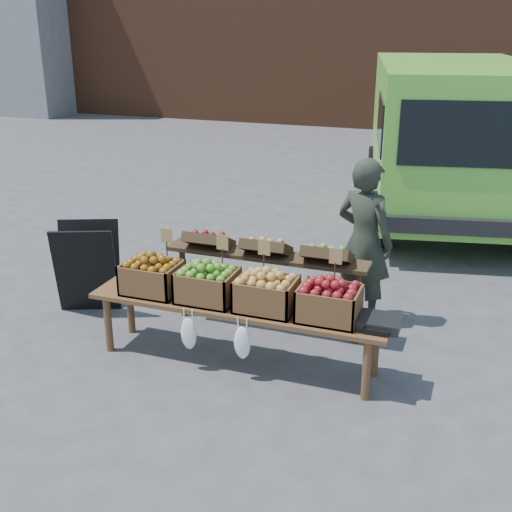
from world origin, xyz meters
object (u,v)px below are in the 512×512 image
at_px(display_bench, 237,334).
at_px(crate_russet_pears, 207,286).
at_px(delivery_van, 449,142).
at_px(vendor, 364,242).
at_px(weighing_scale, 380,322).
at_px(crate_green_apples, 329,304).
at_px(crate_red_apples, 266,294).
at_px(chalkboard_sign, 88,267).
at_px(crate_golden_apples, 152,278).
at_px(back_table, 266,281).

height_order(display_bench, crate_russet_pears, crate_russet_pears).
distance_m(delivery_van, vendor, 4.18).
xyz_separation_m(delivery_van, weighing_scale, (-0.10, -5.39, -0.55)).
height_order(crate_green_apples, weighing_scale, crate_green_apples).
bearing_deg(vendor, crate_green_apples, 109.07).
bearing_deg(crate_green_apples, crate_red_apples, 180.00).
bearing_deg(chalkboard_sign, crate_green_apples, -33.31).
distance_m(crate_golden_apples, crate_russet_pears, 0.55).
distance_m(crate_golden_apples, crate_green_apples, 1.65).
height_order(vendor, back_table, vendor).
distance_m(delivery_van, crate_russet_pears, 5.64).
bearing_deg(weighing_scale, crate_golden_apples, 180.00).
bearing_deg(crate_golden_apples, delivery_van, 68.03).
relative_size(crate_russet_pears, crate_red_apples, 1.00).
relative_size(chalkboard_sign, crate_russet_pears, 1.91).
bearing_deg(chalkboard_sign, back_table, -16.52).
bearing_deg(display_bench, delivery_van, 75.95).
bearing_deg(weighing_scale, crate_russet_pears, 180.00).
distance_m(back_table, display_bench, 0.76).
distance_m(chalkboard_sign, crate_golden_apples, 1.21).
distance_m(delivery_van, weighing_scale, 5.42).
relative_size(back_table, weighing_scale, 6.18).
xyz_separation_m(back_table, crate_golden_apples, (-0.85, -0.72, 0.19)).
relative_size(delivery_van, crate_green_apples, 10.40).
xyz_separation_m(vendor, crate_golden_apples, (-1.69, -1.25, -0.13)).
bearing_deg(crate_russet_pears, back_table, 67.47).
bearing_deg(crate_red_apples, display_bench, 180.00).
distance_m(back_table, crate_green_apples, 1.09).
height_order(display_bench, crate_red_apples, crate_red_apples).
relative_size(display_bench, crate_russet_pears, 5.40).
distance_m(vendor, crate_red_apples, 1.39).
xyz_separation_m(crate_golden_apples, crate_russet_pears, (0.55, 0.00, 0.00)).
xyz_separation_m(crate_russet_pears, weighing_scale, (1.52, 0.00, -0.10)).
bearing_deg(crate_golden_apples, crate_green_apples, 0.00).
height_order(crate_golden_apples, crate_russet_pears, same).
bearing_deg(vendor, weighing_scale, 128.03).
height_order(chalkboard_sign, weighing_scale, chalkboard_sign).
height_order(vendor, chalkboard_sign, vendor).
bearing_deg(chalkboard_sign, vendor, -7.59).
relative_size(vendor, crate_golden_apples, 3.38).
xyz_separation_m(crate_red_apples, weighing_scale, (0.98, 0.00, -0.10)).
xyz_separation_m(vendor, display_bench, (-0.87, -1.25, -0.56)).
bearing_deg(crate_golden_apples, weighing_scale, 0.00).
bearing_deg(display_bench, chalkboard_sign, 164.41).
relative_size(crate_red_apples, crate_green_apples, 1.00).
xyz_separation_m(back_table, display_bench, (-0.02, -0.72, -0.24)).
relative_size(vendor, back_table, 0.80).
xyz_separation_m(back_table, crate_russet_pears, (-0.30, -0.72, 0.19)).
height_order(crate_golden_apples, weighing_scale, crate_golden_apples).
bearing_deg(crate_green_apples, display_bench, 180.00).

